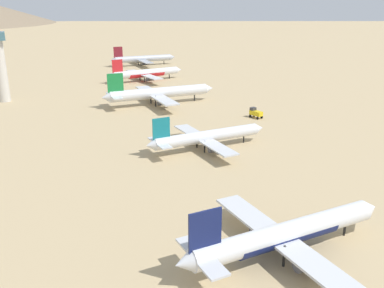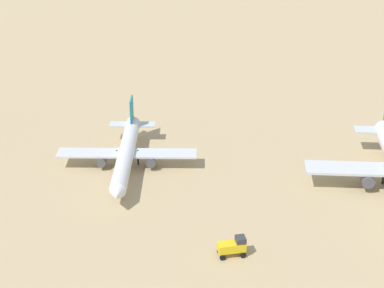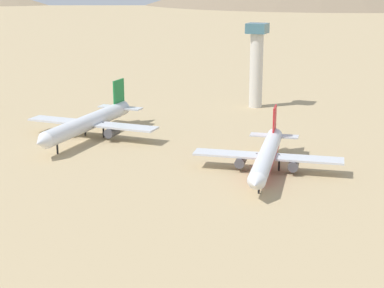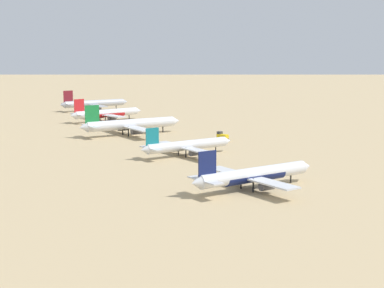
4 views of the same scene
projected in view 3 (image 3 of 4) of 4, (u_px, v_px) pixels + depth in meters
ground_plane at (83, 141)px, 179.69m from camera, size 1800.00×1800.00×0.00m
parked_jet_2 at (90, 122)px, 181.52m from camera, size 51.74×41.88×14.96m
parked_jet_3 at (267, 156)px, 150.05m from camera, size 46.13×37.68×13.32m
control_tower at (256, 61)px, 222.16m from camera, size 7.20×7.20×30.81m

